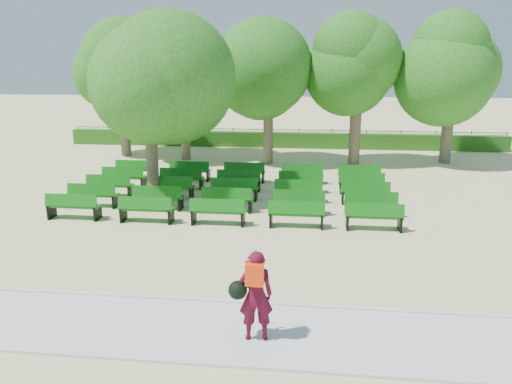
# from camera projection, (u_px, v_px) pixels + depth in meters

# --- Properties ---
(ground) EXTENTS (120.00, 120.00, 0.00)m
(ground) POSITION_uv_depth(u_px,v_px,m) (254.00, 216.00, 16.55)
(ground) COLOR beige
(paving) EXTENTS (30.00, 2.20, 0.06)m
(paving) POSITION_uv_depth(u_px,v_px,m) (208.00, 331.00, 9.43)
(paving) COLOR silver
(paving) RESTS_ON ground
(curb) EXTENTS (30.00, 0.12, 0.10)m
(curb) POSITION_uv_depth(u_px,v_px,m) (219.00, 302.00, 10.53)
(curb) COLOR silver
(curb) RESTS_ON ground
(hedge) EXTENTS (26.00, 0.70, 0.90)m
(hedge) POSITION_uv_depth(u_px,v_px,m) (282.00, 140.00, 29.90)
(hedge) COLOR #265A17
(hedge) RESTS_ON ground
(fence) EXTENTS (26.00, 0.10, 1.02)m
(fence) POSITION_uv_depth(u_px,v_px,m) (282.00, 146.00, 30.40)
(fence) COLOR black
(fence) RESTS_ON ground
(tree_line) EXTENTS (21.80, 6.80, 7.04)m
(tree_line) POSITION_uv_depth(u_px,v_px,m) (277.00, 160.00, 26.17)
(tree_line) COLOR #2B711E
(tree_line) RESTS_ON ground
(bench_array) EXTENTS (1.74, 0.57, 1.09)m
(bench_array) POSITION_uv_depth(u_px,v_px,m) (234.00, 197.00, 18.53)
(bench_array) COLOR #126A13
(bench_array) RESTS_ON ground
(tree_among) EXTENTS (4.77, 4.77, 6.50)m
(tree_among) POSITION_uv_depth(u_px,v_px,m) (148.00, 80.00, 17.54)
(tree_among) COLOR brown
(tree_among) RESTS_ON ground
(person) EXTENTS (0.83, 0.54, 1.70)m
(person) POSITION_uv_depth(u_px,v_px,m) (254.00, 294.00, 8.91)
(person) COLOR #4C0A1E
(person) RESTS_ON ground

